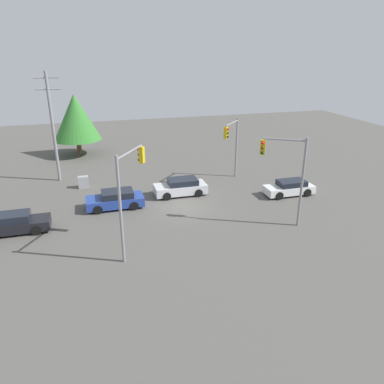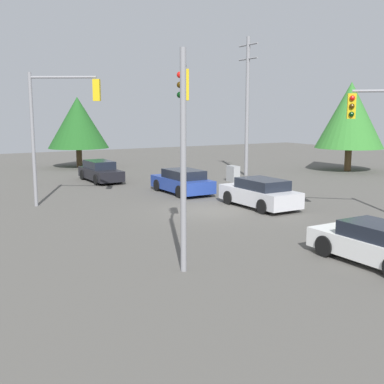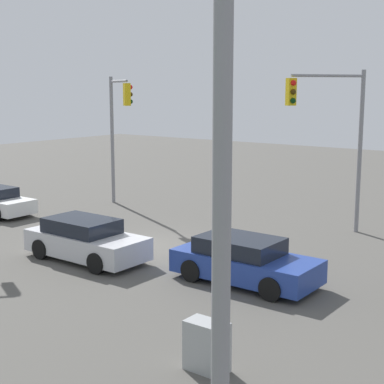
{
  "view_description": "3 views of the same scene",
  "coord_description": "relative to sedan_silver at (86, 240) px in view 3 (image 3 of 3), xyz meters",
  "views": [
    {
      "loc": [
        6.92,
        27.18,
        12.26
      ],
      "look_at": [
        -0.74,
        0.21,
        1.29
      ],
      "focal_mm": 35.0,
      "sensor_mm": 36.0,
      "label": 1
    },
    {
      "loc": [
        -19.44,
        12.44,
        4.74
      ],
      "look_at": [
        -1.17,
        1.74,
        1.24
      ],
      "focal_mm": 45.0,
      "sensor_mm": 36.0,
      "label": 2
    },
    {
      "loc": [
        14.53,
        -16.34,
        5.98
      ],
      "look_at": [
        1.47,
        0.96,
        2.14
      ],
      "focal_mm": 55.0,
      "sensor_mm": 36.0,
      "label": 3
    }
  ],
  "objects": [
    {
      "name": "sedan_blue",
      "position": [
        5.77,
        1.26,
        -0.02
      ],
      "size": [
        4.55,
        2.06,
        1.43
      ],
      "rotation": [
        0.0,
        0.0,
        -1.57
      ],
      "color": "#233D93",
      "rests_on": "ground_plane"
    },
    {
      "name": "traffic_signal_cross",
      "position": [
        5.35,
        8.61,
        3.84
      ],
      "size": [
        2.08,
        3.1,
        6.71
      ],
      "rotation": [
        0.0,
        0.0,
        4.14
      ],
      "color": "gray",
      "rests_on": "ground_plane"
    },
    {
      "name": "electrical_cabinet",
      "position": [
        8.22,
        -4.15,
        -0.16
      ],
      "size": [
        0.92,
        0.53,
        1.1
      ],
      "primitive_type": "cube",
      "color": "#9EA0A3",
      "rests_on": "ground_plane"
    },
    {
      "name": "ground_plane",
      "position": [
        0.52,
        2.61,
        -0.71
      ],
      "size": [
        80.0,
        80.0,
        0.0
      ],
      "primitive_type": "plane",
      "color": "#54514C"
    },
    {
      "name": "sedan_silver",
      "position": [
        0.0,
        0.0,
        0.0
      ],
      "size": [
        4.55,
        2.02,
        1.47
      ],
      "rotation": [
        0.0,
        0.0,
        -1.57
      ],
      "color": "silver",
      "rests_on": "ground_plane"
    },
    {
      "name": "utility_pole_tall",
      "position": [
        10.46,
        -6.93,
        4.7
      ],
      "size": [
        2.2,
        0.28,
        10.25
      ],
      "color": "gray",
      "rests_on": "ground_plane"
    },
    {
      "name": "traffic_signal_aux",
      "position": [
        -5.73,
        7.64,
        3.71
      ],
      "size": [
        2.79,
        1.77,
        6.56
      ],
      "rotation": [
        0.0,
        0.0,
        -0.53
      ],
      "color": "gray",
      "rests_on": "ground_plane"
    }
  ]
}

